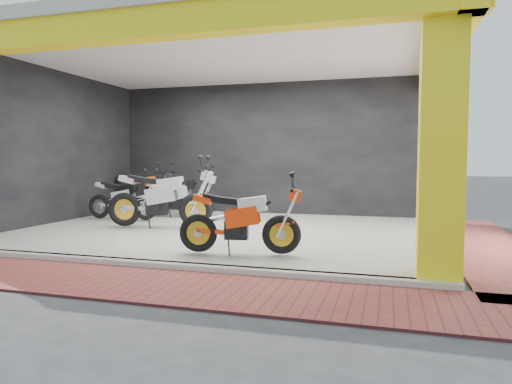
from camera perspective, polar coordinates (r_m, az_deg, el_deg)
ground at (r=7.45m, az=-9.29°, el=-7.62°), size 80.00×80.00×0.00m
showroom_floor at (r=9.25m, az=-3.90°, el=-4.98°), size 8.00×6.00×0.10m
showroom_ceiling at (r=9.38m, az=-4.01°, el=16.98°), size 8.40×6.40×0.20m
back_wall at (r=12.09m, az=1.17°, el=5.22°), size 8.20×0.20×3.50m
left_wall at (r=11.24m, az=-24.03°, el=4.97°), size 0.20×6.20×3.50m
corner_column at (r=5.85m, az=22.17°, el=6.23°), size 0.50×0.50×3.50m
header_beam_front at (r=6.66m, az=-13.59°, el=19.64°), size 8.40×0.30×0.40m
header_beam_right at (r=8.80m, az=22.26°, el=15.57°), size 0.30×6.40×0.40m
floor_kerb at (r=6.55m, az=-13.20°, el=-8.82°), size 8.00×0.20×0.10m
paver_front at (r=5.91m, az=-16.99°, el=-10.64°), size 9.00×1.40×0.03m
paver_right at (r=8.85m, az=26.88°, el=-6.05°), size 1.40×7.00×0.03m
moto_hero at (r=6.65m, az=3.22°, el=-2.97°), size 2.01×1.02×1.17m
moto_row_a at (r=9.30m, az=-7.57°, el=-0.22°), size 2.44×1.22×1.43m
moto_row_b at (r=10.72m, az=-13.70°, el=-0.48°), size 1.89×0.71×1.15m
moto_row_c at (r=12.02m, az=-11.87°, el=0.36°), size 2.23×1.16×1.29m
moto_row_d at (r=11.03m, az=-6.61°, el=-0.05°), size 2.08×0.92×1.24m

